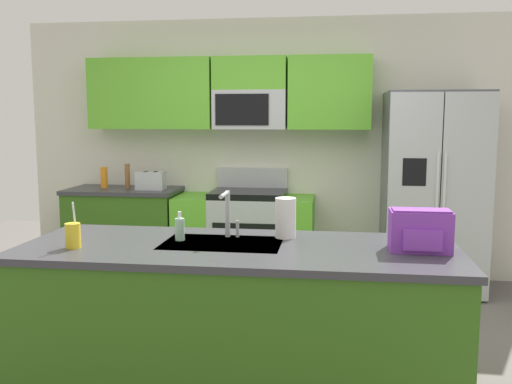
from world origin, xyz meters
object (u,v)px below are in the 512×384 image
backpack (420,230)px  toaster (151,181)px  range_oven (245,236)px  pepper_mill (127,176)px  refrigerator (433,192)px  paper_towel_roll (286,218)px  drink_cup_yellow (73,235)px  bottle_orange (104,177)px  soap_dispenser (180,229)px  sink_faucet (228,210)px

backpack → toaster: bearing=134.7°
range_oven → pepper_mill: 1.34m
refrigerator → paper_towel_roll: refrigerator is taller
toaster → backpack: size_ratio=0.88×
pepper_mill → drink_cup_yellow: (0.65, -2.54, -0.05)m
refrigerator → bottle_orange: refrigerator is taller
drink_cup_yellow → paper_towel_roll: (1.14, 0.43, 0.05)m
drink_cup_yellow → backpack: (1.88, 0.20, 0.05)m
paper_towel_roll → backpack: (0.75, -0.24, -0.00)m
backpack → range_oven: bearing=119.6°
soap_dispenser → sink_faucet: bearing=22.4°
range_oven → backpack: bearing=-60.4°
refrigerator → pepper_mill: (-2.98, 0.07, 0.10)m
refrigerator → sink_faucet: bearing=-126.3°
bottle_orange → paper_towel_roll: paper_towel_roll is taller
refrigerator → backpack: (-0.45, -2.27, 0.09)m
refrigerator → soap_dispenser: 2.84m
sink_faucet → soap_dispenser: sink_faucet is taller
range_oven → soap_dispenser: range_oven is taller
refrigerator → bottle_orange: 3.25m
toaster → backpack: backpack is taller
backpack → soap_dispenser: bearing=176.8°
pepper_mill → paper_towel_roll: pepper_mill is taller
bottle_orange → drink_cup_yellow: bearing=-70.4°
refrigerator → bottle_orange: (-3.24, 0.09, 0.08)m
range_oven → paper_towel_roll: paper_towel_roll is taller
range_oven → pepper_mill: size_ratio=5.44×
soap_dispenser → paper_towel_roll: paper_towel_roll is taller
soap_dispenser → paper_towel_roll: 0.63m
bottle_orange → drink_cup_yellow: size_ratio=0.82×
pepper_mill → bottle_orange: bearing=174.4°
sink_faucet → pepper_mill: bearing=123.8°
paper_towel_roll → pepper_mill: bearing=130.3°
pepper_mill → drink_cup_yellow: size_ratio=0.97×
drink_cup_yellow → paper_towel_roll: bearing=20.8°
backpack → paper_towel_roll: bearing=162.4°
bottle_orange → paper_towel_roll: bearing=-46.1°
backpack → bottle_orange: bearing=139.7°
paper_towel_roll → toaster: bearing=126.6°
drink_cup_yellow → sink_faucet: bearing=25.5°
pepper_mill → backpack: pepper_mill is taller
sink_faucet → drink_cup_yellow: 0.89m
drink_cup_yellow → paper_towel_roll: drink_cup_yellow is taller
toaster → soap_dispenser: 2.40m
sink_faucet → range_oven: bearing=96.5°
bottle_orange → sink_faucet: bearing=-52.0°
refrigerator → backpack: 2.32m
sink_faucet → soap_dispenser: 0.30m
drink_cup_yellow → soap_dispenser: 0.59m
paper_towel_roll → sink_faucet: bearing=-171.3°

